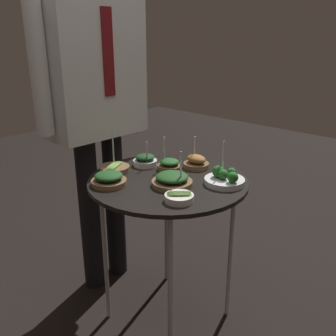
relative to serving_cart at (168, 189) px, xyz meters
name	(u,v)px	position (x,y,z in m)	size (l,w,h in m)	color
ground_plane	(168,315)	(0.00, 0.00, -0.70)	(8.00, 8.00, 0.00)	black
serving_cart	(168,189)	(0.00, 0.00, 0.00)	(0.71, 0.71, 0.75)	black
bowl_spinach_far_rim	(172,180)	(-0.05, -0.07, 0.08)	(0.17, 0.17, 0.16)	brown
bowl_spinach_back_right	(145,160)	(0.05, 0.20, 0.08)	(0.12, 0.12, 0.13)	silver
bowl_asparagus_center	(179,198)	(-0.14, -0.19, 0.07)	(0.11, 0.11, 0.04)	silver
bowl_roast_front_center	(197,162)	(0.20, 0.00, 0.08)	(0.12, 0.12, 0.15)	brown
bowl_spinach_mid_left	(169,165)	(0.09, 0.07, 0.08)	(0.11, 0.11, 0.15)	brown
bowl_broccoli_front_left	(225,179)	(0.12, -0.22, 0.08)	(0.17, 0.17, 0.18)	silver
bowl_spinach_back_left	(109,179)	(-0.22, 0.13, 0.08)	(0.15, 0.15, 0.06)	brown
bowl_asparagus_mid_right	(114,168)	(-0.10, 0.25, 0.07)	(0.14, 0.14, 0.18)	brown
waiter_figure	(94,86)	(-0.01, 0.48, 0.41)	(0.65, 0.24, 1.76)	black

